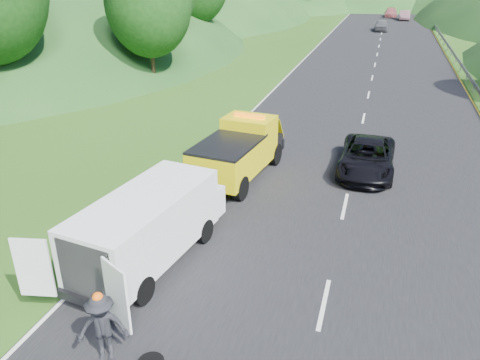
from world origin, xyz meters
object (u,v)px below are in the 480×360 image
(child, at_px, (180,252))
(suitcase, at_px, (123,219))
(tow_truck, at_px, (239,150))
(worker, at_px, (107,358))
(white_van, at_px, (150,224))
(passing_suv, at_px, (365,172))
(woman, at_px, (167,225))

(child, height_order, suitcase, suitcase)
(tow_truck, bearing_deg, worker, -82.65)
(white_van, bearing_deg, worker, -70.80)
(white_van, xyz_separation_m, passing_suv, (5.98, 9.10, -1.31))
(woman, relative_size, suitcase, 3.31)
(child, relative_size, passing_suv, 0.19)
(woman, relative_size, passing_suv, 0.36)
(woman, bearing_deg, suitcase, 81.76)
(tow_truck, xyz_separation_m, child, (-0.08, -6.30, -1.24))
(white_van, relative_size, worker, 3.85)
(passing_suv, bearing_deg, white_van, -122.81)
(white_van, bearing_deg, child, 56.13)
(tow_truck, xyz_separation_m, passing_suv, (5.28, 2.11, -1.24))
(white_van, distance_m, woman, 2.55)
(child, xyz_separation_m, passing_suv, (5.37, 8.41, 0.00))
(tow_truck, bearing_deg, child, -83.88)
(suitcase, distance_m, passing_suv, 10.90)
(suitcase, bearing_deg, tow_truck, 63.33)
(worker, bearing_deg, white_van, 74.85)
(white_van, bearing_deg, tow_truck, 92.26)
(woman, height_order, worker, woman)
(suitcase, xyz_separation_m, passing_suv, (7.96, 7.44, -0.28))
(white_van, distance_m, worker, 4.25)
(tow_truck, bearing_deg, passing_suv, 28.63)
(suitcase, bearing_deg, woman, 17.62)
(suitcase, bearing_deg, child, -20.54)
(tow_truck, bearing_deg, suitcase, -109.78)
(child, bearing_deg, passing_suv, 72.31)
(child, height_order, passing_suv, passing_suv)
(passing_suv, bearing_deg, suitcase, -136.41)
(white_van, bearing_deg, passing_suv, 64.64)
(white_van, bearing_deg, suitcase, 148.00)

